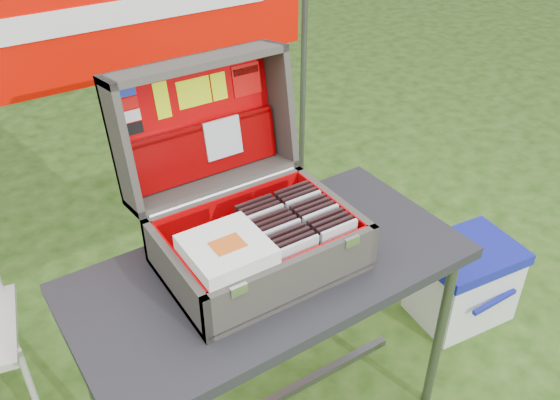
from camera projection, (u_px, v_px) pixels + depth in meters
table at (271, 351)px, 2.09m from camera, size 1.27×0.65×0.79m
table_top at (270, 270)px, 1.88m from camera, size 1.27×0.65×0.04m
table_leg_fr at (439, 335)px, 2.18m from camera, size 0.04×0.04×0.75m
table_leg_bl at (90, 377)px, 2.02m from camera, size 0.04×0.04×0.75m
table_leg_br at (352, 260)px, 2.53m from camera, size 0.04×0.04×0.75m
suitcase at (248, 181)px, 1.76m from camera, size 0.59×0.58×0.56m
suitcase_base_bottom at (260, 261)px, 1.87m from camera, size 0.59×0.42×0.02m
suitcase_base_wall_front at (296, 281)px, 1.69m from camera, size 0.59×0.02×0.16m
suitcase_base_wall_back at (228, 213)px, 1.97m from camera, size 0.59×0.02×0.16m
suitcase_base_wall_left at (175, 278)px, 1.70m from camera, size 0.02×0.42×0.16m
suitcase_base_wall_right at (333, 215)px, 1.96m from camera, size 0.02×0.42×0.16m
suitcase_liner_floor at (260, 258)px, 1.86m from camera, size 0.54×0.38×0.01m
suitcase_latch_left at (239, 290)px, 1.56m from camera, size 0.05×0.01×0.03m
suitcase_latch_right at (352, 242)px, 1.73m from camera, size 0.05×0.01×0.03m
suitcase_hinge at (225, 192)px, 1.93m from camera, size 0.53×0.02×0.02m
suitcase_lid_back at (196, 120)px, 1.96m from camera, size 0.59×0.10×0.42m
suitcase_lid_rim_far at (195, 63)px, 1.82m from camera, size 0.59×0.16×0.05m
suitcase_lid_rim_near at (214, 181)px, 1.99m from camera, size 0.59×0.16×0.05m
suitcase_lid_rim_left at (120, 148)px, 1.78m from camera, size 0.02×0.23×0.44m
suitcase_lid_rim_right at (279, 104)px, 2.03m from camera, size 0.02×0.23×0.44m
suitcase_lid_liner at (198, 121)px, 1.94m from camera, size 0.54×0.07×0.37m
suitcase_liner_wall_front at (293, 275)px, 1.69m from camera, size 0.54×0.01×0.14m
suitcase_liner_wall_back at (230, 212)px, 1.95m from camera, size 0.54×0.01×0.14m
suitcase_liner_wall_left at (179, 273)px, 1.70m from camera, size 0.01×0.38×0.14m
suitcase_liner_wall_right at (329, 214)px, 1.94m from camera, size 0.01×0.38×0.14m
suitcase_lid_pocket at (205, 151)px, 1.97m from camera, size 0.52×0.06×0.17m
suitcase_pocket_edge at (202, 127)px, 1.93m from camera, size 0.51×0.02×0.02m
suitcase_pocket_cd at (223, 138)px, 1.97m from camera, size 0.13×0.03×0.13m
lid_sticker_cc_a at (126, 91)px, 1.78m from camera, size 0.06×0.01×0.04m
lid_sticker_cc_b at (129, 104)px, 1.79m from camera, size 0.06×0.01×0.04m
lid_sticker_cc_c at (131, 116)px, 1.81m from camera, size 0.06×0.01×0.04m
lid_sticker_cc_d at (134, 129)px, 1.83m from camera, size 0.06×0.01×0.04m
lid_card_neon_tall at (162, 100)px, 1.85m from camera, size 0.05×0.02×0.11m
lid_card_neon_main at (194, 92)px, 1.90m from camera, size 0.12×0.02×0.09m
lid_card_neon_small at (219, 86)px, 1.94m from camera, size 0.05×0.02×0.09m
lid_sticker_band at (247, 80)px, 1.99m from camera, size 0.11×0.02×0.10m
lid_sticker_band_bar at (246, 71)px, 1.97m from camera, size 0.10×0.01×0.02m
cd_left_0 at (299, 263)px, 1.72m from camera, size 0.13×0.01×0.15m
cd_left_1 at (295, 258)px, 1.73m from camera, size 0.13×0.01×0.15m
cd_left_2 at (290, 254)px, 1.75m from camera, size 0.13×0.01×0.15m
cd_left_3 at (286, 250)px, 1.77m from camera, size 0.13×0.01×0.15m
cd_left_4 at (282, 246)px, 1.78m from camera, size 0.13×0.01×0.15m
cd_left_5 at (278, 242)px, 1.80m from camera, size 0.13×0.01×0.15m
cd_left_6 at (273, 238)px, 1.82m from camera, size 0.13×0.01×0.15m
cd_left_7 at (269, 234)px, 1.83m from camera, size 0.13×0.01×0.15m
cd_left_8 at (266, 230)px, 1.85m from camera, size 0.13×0.01×0.15m
cd_left_9 at (262, 227)px, 1.86m from camera, size 0.13×0.01×0.15m
cd_left_10 at (258, 223)px, 1.88m from camera, size 0.13×0.01×0.15m
cd_left_11 at (254, 219)px, 1.90m from camera, size 0.13×0.01×0.15m
cd_right_0 at (338, 246)px, 1.78m from camera, size 0.13×0.01×0.15m
cd_right_1 at (333, 242)px, 1.80m from camera, size 0.13×0.01×0.15m
cd_right_2 at (329, 238)px, 1.81m from camera, size 0.13×0.01×0.15m
cd_right_3 at (324, 234)px, 1.83m from camera, size 0.13×0.01×0.15m
cd_right_4 at (320, 230)px, 1.85m from camera, size 0.13×0.01×0.15m
cd_right_5 at (316, 227)px, 1.86m from camera, size 0.13×0.01×0.15m
cd_right_6 at (311, 223)px, 1.88m from camera, size 0.13×0.01×0.15m
cd_right_7 at (307, 219)px, 1.90m from camera, size 0.13×0.01×0.15m
cd_right_8 at (303, 216)px, 1.91m from camera, size 0.13×0.01×0.15m
cd_right_9 at (299, 212)px, 1.93m from camera, size 0.13×0.01×0.15m
cd_right_10 at (295, 209)px, 1.94m from camera, size 0.13×0.01×0.15m
cd_right_11 at (291, 206)px, 1.96m from camera, size 0.13×0.01×0.15m
songbook_0 at (227, 255)px, 1.66m from camera, size 0.22×0.22×0.00m
songbook_1 at (227, 253)px, 1.66m from camera, size 0.22×0.22×0.00m
songbook_2 at (227, 252)px, 1.65m from camera, size 0.22×0.22×0.00m
songbook_3 at (227, 251)px, 1.65m from camera, size 0.22×0.22×0.00m
songbook_4 at (226, 249)px, 1.65m from camera, size 0.22×0.22×0.00m
songbook_5 at (226, 248)px, 1.65m from camera, size 0.22×0.22×0.00m
songbook_6 at (226, 246)px, 1.64m from camera, size 0.22×0.22×0.00m
songbook_7 at (226, 245)px, 1.64m from camera, size 0.22×0.22×0.00m
songbook_8 at (226, 243)px, 1.64m from camera, size 0.22×0.22×0.00m
songbook_graphic at (228, 244)px, 1.63m from camera, size 0.09×0.07×0.00m
cooler at (463, 281)px, 2.69m from camera, size 0.47×0.37×0.38m
cooler_body at (462, 286)px, 2.71m from camera, size 0.44×0.35×0.33m
cooler_lid at (470, 253)px, 2.60m from camera, size 0.47×0.37×0.05m
cooler_handle at (495, 302)px, 2.56m from camera, size 0.26×0.02×0.02m
chair_leg_fr at (34, 394)px, 2.13m from camera, size 0.02×0.02×0.46m
chair_leg_br at (12, 334)px, 2.38m from camera, size 0.02×0.02×0.46m
cardboard_box at (329, 242)px, 2.93m from camera, size 0.40×0.28×0.39m
banner_post_right at (303, 71)px, 3.04m from camera, size 0.03×0.03×1.70m
banner at (135, 10)px, 2.40m from camera, size 1.60×0.02×0.55m
banner_text at (136, 11)px, 2.39m from camera, size 1.20×0.00×0.10m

